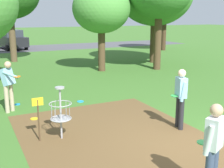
{
  "coord_description": "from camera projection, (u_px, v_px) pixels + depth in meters",
  "views": [
    {
      "loc": [
        -4.79,
        -4.99,
        3.12
      ],
      "look_at": [
        -0.77,
        3.03,
        1.0
      ],
      "focal_mm": 46.07,
      "sensor_mm": 36.0,
      "label": 1
    }
  ],
  "objects": [
    {
      "name": "dirt_tee_pad",
      "position": [
        111.0,
        134.0,
        7.8
      ],
      "size": [
        4.68,
        5.42,
        0.01
      ],
      "primitive_type": "cube",
      "color": "brown",
      "rests_on": "ground"
    },
    {
      "name": "frisbee_by_tee",
      "position": [
        34.0,
        119.0,
        8.94
      ],
      "size": [
        0.24,
        0.24,
        0.02
      ],
      "primitive_type": "cylinder",
      "color": "gold",
      "rests_on": "ground"
    },
    {
      "name": "tree_mid_left",
      "position": [
        165.0,
        4.0,
        26.09
      ],
      "size": [
        3.99,
        3.99,
        5.96
      ],
      "color": "#422D1E",
      "rests_on": "ground"
    },
    {
      "name": "player_foreground_watching",
      "position": [
        213.0,
        145.0,
        4.91
      ],
      "size": [
        0.49,
        0.45,
        1.71
      ],
      "color": "#384260",
      "rests_on": "ground"
    },
    {
      "name": "tree_mid_right",
      "position": [
        101.0,
        9.0,
        16.04
      ],
      "size": [
        3.25,
        3.25,
        4.92
      ],
      "color": "#4C3823",
      "rests_on": "ground"
    },
    {
      "name": "ground_plane",
      "position": [
        194.0,
        145.0,
        7.14
      ],
      "size": [
        160.0,
        160.0,
        0.0
      ],
      "primitive_type": "plane",
      "color": "#3D6B28"
    },
    {
      "name": "player_throwing",
      "position": [
        8.0,
        83.0,
        9.39
      ],
      "size": [
        0.6,
        1.12,
        1.71
      ],
      "color": "tan",
      "rests_on": "ground"
    },
    {
      "name": "parked_car_center_right",
      "position": [
        12.0,
        40.0,
        27.74
      ],
      "size": [
        2.63,
        4.48,
        1.84
      ],
      "color": "black",
      "rests_on": "ground"
    },
    {
      "name": "parking_lot_strip",
      "position": [
        23.0,
        49.0,
        28.31
      ],
      "size": [
        36.0,
        6.0,
        0.01
      ],
      "primitive_type": "cube",
      "color": "#4C4C51",
      "rests_on": "ground"
    },
    {
      "name": "frisbee_near_basket",
      "position": [
        17.0,
        104.0,
        10.4
      ],
      "size": [
        0.21,
        0.21,
        0.02
      ],
      "primitive_type": "cylinder",
      "color": "#1E93DB",
      "rests_on": "ground"
    },
    {
      "name": "player_waiting_left",
      "position": [
        181.0,
        95.0,
        8.0
      ],
      "size": [
        0.44,
        0.5,
        1.71
      ],
      "color": "#232328",
      "rests_on": "ground"
    },
    {
      "name": "frisbee_far_left",
      "position": [
        80.0,
        101.0,
        10.75
      ],
      "size": [
        0.25,
        0.25,
        0.02
      ],
      "primitive_type": "cylinder",
      "color": "#1E93DB",
      "rests_on": "ground"
    },
    {
      "name": "disc_golf_basket",
      "position": [
        58.0,
        111.0,
        7.34
      ],
      "size": [
        0.98,
        0.58,
        1.39
      ],
      "color": "#9E9EA3",
      "rests_on": "ground"
    }
  ]
}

